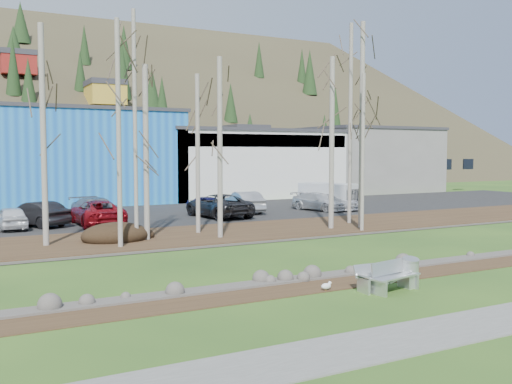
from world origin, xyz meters
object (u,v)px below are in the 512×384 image
car_6 (218,206)px  bench_damaged (383,277)px  litter_bin (411,274)px  car_2 (97,213)px  car_4 (209,205)px  car_5 (244,202)px  van_white (330,196)px  car_7 (319,202)px  seagull (326,286)px  car_8 (334,201)px  bench_intact (394,276)px  car_3 (97,211)px  car_1 (37,214)px  car_0 (11,218)px

car_6 → bench_damaged: bearing=73.6°
litter_bin → car_2: (-5.88, 20.45, 0.43)m
car_4 → car_5: size_ratio=0.80×
car_6 → van_white: bearing=179.7°
car_2 → car_6: (8.15, 0.39, 0.04)m
car_6 → car_4: bearing=-105.1°
litter_bin → car_4: car_4 is taller
car_4 → car_7: bearing=-31.2°
seagull → car_8: car_8 is taller
van_white → bench_intact: bearing=-141.0°
car_3 → seagull: bearing=-89.7°
litter_bin → car_1: 23.40m
car_1 → car_8: bearing=151.5°
car_0 → car_2: car_2 is taller
car_7 → car_8: bearing=-14.6°
litter_bin → car_7: car_7 is taller
bench_intact → litter_bin: size_ratio=2.25×
car_1 → car_3: car_3 is taller
litter_bin → car_8: size_ratio=0.20×
car_0 → car_3: (4.93, 0.50, 0.11)m
car_1 → car_6: car_6 is taller
bench_intact → seagull: 2.23m
car_2 → car_6: car_6 is taller
car_2 → bench_intact: bearing=103.0°
car_4 → car_3: bearing=172.1°
car_5 → van_white: size_ratio=0.96×
car_2 → seagull: bearing=98.2°
seagull → car_3: (-2.90, 20.47, 0.74)m
bench_intact → car_4: bearing=70.3°
bench_intact → car_4: car_4 is taller
car_2 → van_white: size_ratio=1.10×
car_7 → car_8: same height
car_1 → van_white: bearing=153.3°
car_7 → car_8: (1.38, 0.00, 0.00)m
seagull → van_white: 26.05m
bench_damaged → litter_bin: 1.08m
bench_damaged → car_5: bearing=76.7°
bench_intact → car_8: size_ratio=0.45×
car_8 → van_white: van_white is taller
litter_bin → car_8: 24.62m
bench_intact → car_0: car_0 is taller
car_3 → car_6: 7.98m
car_7 → van_white: 1.70m
car_2 → car_5: car_5 is taller
bench_intact → seagull: bearing=141.0°
bench_damaged → car_7: 24.35m
bench_damaged → car_8: 25.05m
bench_intact → van_white: bearing=48.0°
bench_damaged → car_8: size_ratio=0.44×
bench_damaged → van_white: 25.71m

